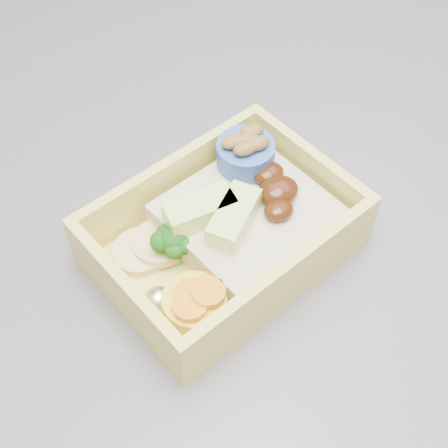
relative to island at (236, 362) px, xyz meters
name	(u,v)px	position (x,y,z in m)	size (l,w,h in m)	color
ground	(212,415)	(0.00, 0.10, -0.46)	(3.50, 3.50, 0.00)	beige
island	(236,362)	(0.00, 0.00, 0.00)	(1.24, 0.84, 0.92)	brown
bento_box	(228,228)	(-0.06, -0.10, 0.48)	(0.22, 0.18, 0.07)	#E2D15D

